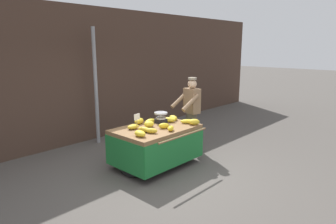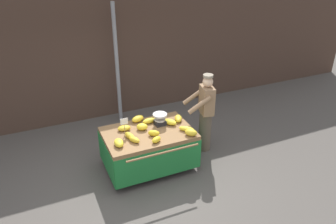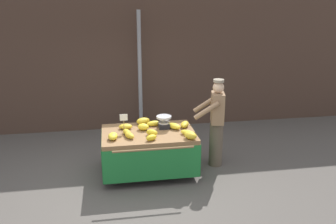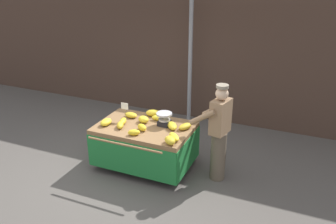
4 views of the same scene
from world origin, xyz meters
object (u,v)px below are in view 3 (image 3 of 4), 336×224
object	(u,v)px
street_pole	(140,74)
banana_bunch_9	(152,133)
banana_bunch_1	(127,132)
banana_bunch_10	(151,138)
banana_bunch_2	(113,136)
banana_bunch_12	(143,127)
banana_bunch_11	(130,136)
banana_bunch_0	(190,136)
banana_bunch_7	(154,123)
weighing_scale	(164,122)
banana_bunch_6	(188,133)
banana_bunch_3	(185,124)
banana_bunch_8	(126,126)
vendor_person	(216,123)
price_sign	(124,119)
banana_bunch_5	(143,121)
banana_bunch_4	(174,126)
banana_cart	(149,143)

from	to	relation	value
street_pole	banana_bunch_9	distance (m)	2.41
banana_bunch_1	banana_bunch_10	distance (m)	0.51
banana_bunch_2	banana_bunch_12	distance (m)	0.67
street_pole	banana_bunch_11	size ratio (longest dim) A/B	12.06
banana_bunch_0	banana_bunch_7	world-z (taller)	banana_bunch_0
weighing_scale	banana_bunch_6	bearing A→B (deg)	-49.78
banana_bunch_3	banana_bunch_10	bearing A→B (deg)	-141.18
banana_bunch_6	banana_bunch_8	xyz separation A→B (m)	(-1.07, 0.50, 0.00)
weighing_scale	banana_bunch_0	bearing A→B (deg)	-58.80
banana_bunch_6	banana_bunch_12	bearing A→B (deg)	152.76
vendor_person	banana_bunch_7	bearing A→B (deg)	171.58
price_sign	vendor_person	size ratio (longest dim) A/B	0.20
weighing_scale	banana_bunch_9	size ratio (longest dim) A/B	1.31
weighing_scale	banana_bunch_7	distance (m)	0.24
street_pole	banana_bunch_12	xyz separation A→B (m)	(-0.14, -2.04, -0.56)
banana_bunch_5	banana_bunch_9	xyz separation A→B (m)	(0.09, -0.64, -0.01)
street_pole	banana_bunch_8	world-z (taller)	street_pole
banana_bunch_4	banana_bunch_12	bearing A→B (deg)	177.03
weighing_scale	banana_bunch_9	xyz separation A→B (m)	(-0.27, -0.34, -0.06)
price_sign	banana_bunch_4	distance (m)	0.95
banana_bunch_8	banana_bunch_9	bearing A→B (deg)	-43.17
banana_bunch_8	banana_bunch_9	distance (m)	0.61
price_sign	banana_bunch_7	distance (m)	0.65
weighing_scale	banana_bunch_2	distance (m)	1.03
banana_bunch_0	banana_bunch_6	xyz separation A→B (m)	(-0.00, 0.18, -0.02)
weighing_scale	banana_bunch_12	bearing A→B (deg)	-173.69
banana_bunch_12	weighing_scale	bearing A→B (deg)	6.31
banana_bunch_1	banana_bunch_4	bearing A→B (deg)	10.74
banana_bunch_2	banana_bunch_3	world-z (taller)	banana_bunch_2
weighing_scale	banana_bunch_5	distance (m)	0.47
street_pole	banana_bunch_5	size ratio (longest dim) A/B	10.53
banana_bunch_3	banana_bunch_12	bearing A→B (deg)	-176.77
banana_cart	weighing_scale	xyz separation A→B (m)	(0.31, 0.16, 0.33)
banana_bunch_5	banana_bunch_9	bearing A→B (deg)	-81.95
banana_bunch_4	banana_bunch_7	bearing A→B (deg)	148.12
street_pole	banana_bunch_4	world-z (taller)	street_pole
banana_bunch_1	banana_bunch_5	bearing A→B (deg)	57.24
banana_bunch_8	vendor_person	distance (m)	1.71
banana_bunch_6	banana_bunch_10	world-z (taller)	banana_bunch_10
banana_bunch_10	street_pole	bearing A→B (deg)	88.81
banana_bunch_5	street_pole	bearing A→B (deg)	86.45
banana_bunch_3	street_pole	bearing A→B (deg)	108.00
price_sign	banana_bunch_5	distance (m)	0.57
banana_bunch_9	banana_bunch_10	distance (m)	0.22
price_sign	banana_bunch_8	world-z (taller)	price_sign
street_pole	banana_bunch_7	xyz separation A→B (m)	(0.08, -1.85, -0.57)
banana_cart	banana_bunch_0	distance (m)	0.86
banana_bunch_10	banana_bunch_11	xyz separation A→B (m)	(-0.36, 0.16, -0.00)
banana_bunch_9	vendor_person	size ratio (longest dim) A/B	0.12
price_sign	banana_bunch_6	distance (m)	1.18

